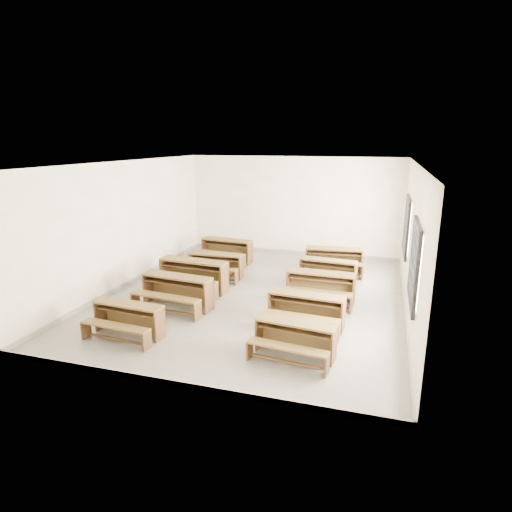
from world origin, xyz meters
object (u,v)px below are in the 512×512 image
(desk_set_8, at_px, (327,270))
(desk_set_6, at_px, (306,308))
(desk_set_4, at_px, (226,249))
(desk_set_9, at_px, (334,259))
(desk_set_5, at_px, (295,337))
(desk_set_0, at_px, (128,317))
(desk_set_7, at_px, (320,285))
(desk_set_2, at_px, (193,273))
(desk_set_3, at_px, (215,264))
(desk_set_1, at_px, (176,289))

(desk_set_8, bearing_deg, desk_set_6, -85.62)
(desk_set_4, distance_m, desk_set_9, 3.35)
(desk_set_4, height_order, desk_set_8, desk_set_4)
(desk_set_5, xyz_separation_m, desk_set_8, (0.03, 4.09, 0.02))
(desk_set_5, relative_size, desk_set_6, 0.94)
(desk_set_0, distance_m, desk_set_8, 5.33)
(desk_set_7, bearing_deg, desk_set_5, -89.31)
(desk_set_2, height_order, desk_set_4, desk_set_2)
(desk_set_0, height_order, desk_set_7, desk_set_7)
(desk_set_2, bearing_deg, desk_set_3, 88.57)
(desk_set_3, bearing_deg, desk_set_8, 3.12)
(desk_set_5, relative_size, desk_set_7, 0.92)
(desk_set_2, bearing_deg, desk_set_5, -34.70)
(desk_set_2, distance_m, desk_set_9, 4.12)
(desk_set_3, relative_size, desk_set_7, 0.95)
(desk_set_3, height_order, desk_set_6, desk_set_6)
(desk_set_7, bearing_deg, desk_set_9, 90.73)
(desk_set_0, distance_m, desk_set_1, 1.59)
(desk_set_5, distance_m, desk_set_7, 2.77)
(desk_set_8, bearing_deg, desk_set_5, -84.67)
(desk_set_9, bearing_deg, desk_set_0, -127.59)
(desk_set_6, bearing_deg, desk_set_3, 144.01)
(desk_set_1, bearing_deg, desk_set_7, 28.94)
(desk_set_8, distance_m, desk_set_9, 1.10)
(desk_set_7, height_order, desk_set_8, desk_set_7)
(desk_set_7, bearing_deg, desk_set_6, -91.36)
(desk_set_8, bearing_deg, desk_set_2, -149.52)
(desk_set_0, height_order, desk_set_9, desk_set_9)
(desk_set_9, bearing_deg, desk_set_2, -146.76)
(desk_set_0, relative_size, desk_set_3, 0.97)
(desk_set_2, relative_size, desk_set_9, 1.09)
(desk_set_1, height_order, desk_set_6, desk_set_1)
(desk_set_1, bearing_deg, desk_set_8, 46.56)
(desk_set_5, xyz_separation_m, desk_set_6, (-0.04, 1.28, 0.03))
(desk_set_8, bearing_deg, desk_set_1, -133.83)
(desk_set_7, bearing_deg, desk_set_2, -175.91)
(desk_set_0, height_order, desk_set_5, desk_set_0)
(desk_set_7, bearing_deg, desk_set_3, 162.83)
(desk_set_0, height_order, desk_set_3, desk_set_3)
(desk_set_2, xyz_separation_m, desk_set_9, (3.22, 2.56, -0.04))
(desk_set_3, xyz_separation_m, desk_set_6, (2.99, -2.52, 0.01))
(desk_set_1, height_order, desk_set_3, desk_set_1)
(desk_set_3, bearing_deg, desk_set_0, -95.97)
(desk_set_3, bearing_deg, desk_set_1, -92.47)
(desk_set_4, height_order, desk_set_7, desk_set_4)
(desk_set_5, xyz_separation_m, desk_set_9, (0.06, 5.18, 0.05))
(desk_set_7, xyz_separation_m, desk_set_9, (0.03, 2.41, 0.00))
(desk_set_5, relative_size, desk_set_8, 0.96)
(desk_set_7, bearing_deg, desk_set_8, 91.63)
(desk_set_6, bearing_deg, desk_set_8, 92.73)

